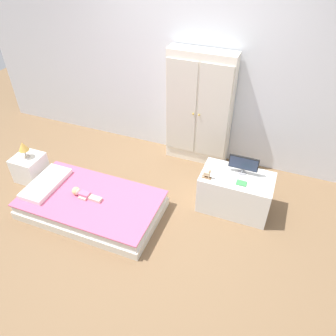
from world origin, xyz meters
name	(u,v)px	position (x,y,z in m)	size (l,w,h in m)	color
ground_plane	(146,220)	(0.00, 0.00, -0.01)	(10.00, 10.00, 0.02)	brown
back_wall	(192,63)	(0.00, 1.57, 1.35)	(6.40, 0.05, 2.70)	silver
bed	(92,205)	(-0.66, -0.11, 0.11)	(1.65, 0.91, 0.23)	silver
pillow	(46,183)	(-1.28, -0.11, 0.26)	(0.32, 0.66, 0.06)	white
doll	(81,193)	(-0.77, -0.11, 0.26)	(0.39, 0.13, 0.10)	#D6668E
nightstand	(30,168)	(-1.76, 0.15, 0.18)	(0.36, 0.36, 0.36)	white
table_lamp	(23,147)	(-1.76, 0.15, 0.51)	(0.13, 0.13, 0.23)	#B7B2AD
wardrobe	(199,110)	(0.19, 1.41, 0.80)	(0.87, 0.27, 1.59)	white
tv_stand	(235,192)	(0.92, 0.59, 0.25)	(0.83, 0.48, 0.50)	silver
tv_monitor	(244,164)	(0.95, 0.67, 0.63)	(0.34, 0.10, 0.23)	#99999E
rocking_horse_toy	(208,174)	(0.60, 0.44, 0.56)	(0.11, 0.04, 0.13)	#8E6642
book_green	(241,183)	(0.98, 0.48, 0.50)	(0.11, 0.08, 0.01)	#429E51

